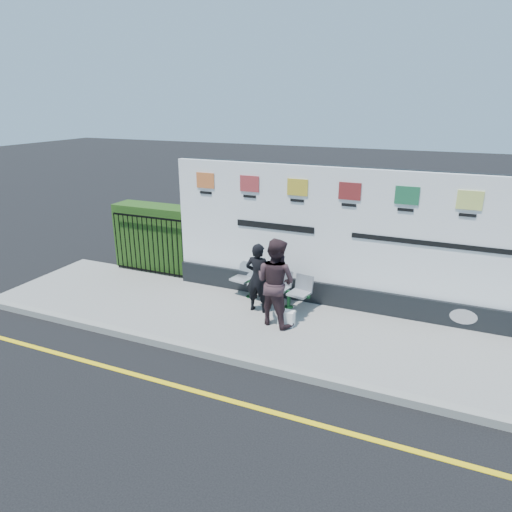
% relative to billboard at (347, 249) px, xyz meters
% --- Properties ---
extents(ground, '(80.00, 80.00, 0.00)m').
position_rel_billboard_xyz_m(ground, '(-0.50, -3.85, -1.42)').
color(ground, black).
extents(pavement, '(14.00, 3.00, 0.12)m').
position_rel_billboard_xyz_m(pavement, '(-0.50, -1.35, -1.36)').
color(pavement, gray).
rests_on(pavement, ground).
extents(kerb, '(14.00, 0.18, 0.14)m').
position_rel_billboard_xyz_m(kerb, '(-0.50, -2.85, -1.35)').
color(kerb, gray).
rests_on(kerb, ground).
extents(yellow_line, '(14.00, 0.10, 0.01)m').
position_rel_billboard_xyz_m(yellow_line, '(-0.50, -3.85, -1.42)').
color(yellow_line, yellow).
rests_on(yellow_line, ground).
extents(billboard, '(8.00, 0.30, 3.00)m').
position_rel_billboard_xyz_m(billboard, '(0.00, 0.00, 0.00)').
color(billboard, black).
rests_on(billboard, pavement).
extents(hedge, '(2.35, 0.70, 1.70)m').
position_rel_billboard_xyz_m(hedge, '(-5.08, 0.45, -0.45)').
color(hedge, '#244815').
rests_on(hedge, pavement).
extents(railing, '(2.05, 0.06, 1.54)m').
position_rel_billboard_xyz_m(railing, '(-5.08, -0.00, -0.53)').
color(railing, black).
rests_on(railing, pavement).
extents(bench, '(1.98, 0.87, 0.41)m').
position_rel_billboard_xyz_m(bench, '(-1.56, -0.47, -1.09)').
color(bench, '#B2B4BB').
rests_on(bench, pavement).
extents(woman_left, '(0.55, 0.36, 1.50)m').
position_rel_billboard_xyz_m(woman_left, '(-1.62, -0.96, -0.55)').
color(woman_left, black).
rests_on(woman_left, pavement).
extents(woman_right, '(1.02, 0.88, 1.78)m').
position_rel_billboard_xyz_m(woman_right, '(-1.08, -1.35, -0.41)').
color(woman_right, '#392529').
rests_on(woman_right, pavement).
extents(handbag_brown, '(0.29, 0.13, 0.22)m').
position_rel_billboard_xyz_m(handbag_brown, '(-1.81, -0.42, -0.78)').
color(handbag_brown, black).
rests_on(handbag_brown, bench).
extents(carrier_bag_white, '(0.32, 0.19, 0.32)m').
position_rel_billboard_xyz_m(carrier_bag_white, '(-0.84, -1.36, -1.14)').
color(carrier_bag_white, white).
rests_on(carrier_bag_white, pavement).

